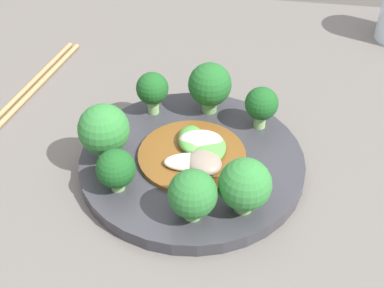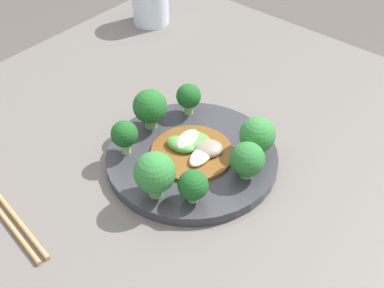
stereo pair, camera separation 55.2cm
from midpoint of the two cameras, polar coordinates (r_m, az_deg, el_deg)
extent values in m
cylinder|color=#333338|center=(0.68, -17.22, -7.66)|extent=(0.26, 0.26, 0.02)
cylinder|color=#7AAD5B|center=(0.61, -19.42, -13.48)|extent=(0.01, 0.01, 0.01)
sphere|color=#19511E|center=(0.59, -19.93, -12.15)|extent=(0.04, 0.04, 0.04)
cylinder|color=#70A356|center=(0.64, -9.08, -6.83)|extent=(0.02, 0.02, 0.01)
sphere|color=#2D7533|center=(0.62, -9.35, -5.05)|extent=(0.05, 0.05, 0.05)
cylinder|color=#89B76B|center=(0.73, -16.12, -0.78)|extent=(0.01, 0.01, 0.02)
sphere|color=#19511E|center=(0.72, -16.50, 0.76)|extent=(0.04, 0.04, 0.04)
cylinder|color=#7AAD5B|center=(0.62, -11.38, -10.31)|extent=(0.02, 0.02, 0.01)
sphere|color=#286B2D|center=(0.60, -11.71, -8.72)|extent=(0.05, 0.05, 0.05)
cylinder|color=#70A356|center=(0.63, -23.80, -12.08)|extent=(0.02, 0.02, 0.02)
sphere|color=#2D7533|center=(0.61, -24.63, -10.19)|extent=(0.06, 0.06, 0.06)
cylinder|color=#89B76B|center=(0.70, -25.36, -6.05)|extent=(0.01, 0.01, 0.02)
sphere|color=#19511E|center=(0.68, -25.99, -4.51)|extent=(0.04, 0.04, 0.04)
cylinder|color=#70A356|center=(0.73, -20.98, -2.42)|extent=(0.02, 0.02, 0.02)
sphere|color=#1E5B23|center=(0.71, -21.57, -0.58)|extent=(0.05, 0.05, 0.05)
cylinder|color=brown|center=(0.67, -17.41, -7.03)|extent=(0.13, 0.13, 0.01)
ellipsoid|color=#4C933D|center=(0.67, -16.36, -5.51)|extent=(0.04, 0.06, 0.01)
ellipsoid|color=beige|center=(0.65, -16.51, -7.47)|extent=(0.06, 0.04, 0.01)
ellipsoid|color=#4C933D|center=(0.67, -18.77, -5.93)|extent=(0.04, 0.05, 0.02)
ellipsoid|color=silver|center=(0.67, -17.61, -5.24)|extent=(0.05, 0.03, 0.02)
ellipsoid|color=gray|center=(0.65, -15.41, -6.64)|extent=(0.06, 0.06, 0.02)
cylinder|color=silver|center=(1.02, -16.80, 13.43)|extent=(0.08, 0.08, 0.10)
cylinder|color=#AD7F4C|center=(0.75, -38.76, -12.17)|extent=(0.04, 0.23, 0.01)
cylinder|color=#AD7F4C|center=(0.75, -39.61, -12.53)|extent=(0.04, 0.23, 0.01)
camera|label=1|loc=(0.28, 47.82, 14.41)|focal=50.00mm
camera|label=2|loc=(0.28, -132.18, -14.41)|focal=50.00mm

